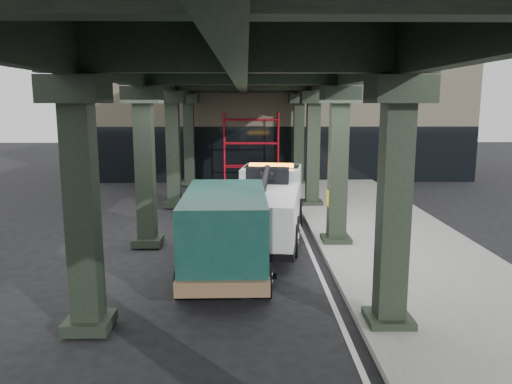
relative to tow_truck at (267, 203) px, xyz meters
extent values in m
plane|color=black|center=(-0.41, -2.96, -1.21)|extent=(90.00, 90.00, 0.00)
cube|color=gray|center=(4.09, -0.96, -1.13)|extent=(5.00, 40.00, 0.15)
cube|color=silver|center=(1.29, -0.96, -1.20)|extent=(0.12, 38.00, 0.01)
cube|color=black|center=(2.19, -6.96, 1.29)|extent=(0.55, 0.55, 5.00)
cube|color=black|center=(2.19, -6.96, 3.54)|extent=(1.10, 1.10, 0.50)
cube|color=black|center=(2.19, -6.96, -1.03)|extent=(0.90, 0.90, 0.24)
cube|color=black|center=(2.19, -0.96, 1.29)|extent=(0.55, 0.55, 5.00)
cube|color=black|center=(2.19, -0.96, 3.54)|extent=(1.10, 1.10, 0.50)
cube|color=black|center=(2.19, -0.96, -1.03)|extent=(0.90, 0.90, 0.24)
cube|color=black|center=(2.19, 5.04, 1.29)|extent=(0.55, 0.55, 5.00)
cube|color=black|center=(2.19, 5.04, 3.54)|extent=(1.10, 1.10, 0.50)
cube|color=black|center=(2.19, 5.04, -1.03)|extent=(0.90, 0.90, 0.24)
cube|color=black|center=(2.19, 11.04, 1.29)|extent=(0.55, 0.55, 5.00)
cube|color=black|center=(2.19, 11.04, 3.54)|extent=(1.10, 1.10, 0.50)
cube|color=black|center=(2.19, 11.04, -1.03)|extent=(0.90, 0.90, 0.24)
cube|color=black|center=(-3.81, -6.96, 1.29)|extent=(0.55, 0.55, 5.00)
cube|color=black|center=(-3.81, -6.96, 3.54)|extent=(1.10, 1.10, 0.50)
cube|color=black|center=(-3.81, -6.96, -1.03)|extent=(0.90, 0.90, 0.24)
cube|color=black|center=(-3.81, -0.96, 1.29)|extent=(0.55, 0.55, 5.00)
cube|color=black|center=(-3.81, -0.96, 3.54)|extent=(1.10, 1.10, 0.50)
cube|color=black|center=(-3.81, -0.96, -1.03)|extent=(0.90, 0.90, 0.24)
cube|color=black|center=(-3.81, 5.04, 1.29)|extent=(0.55, 0.55, 5.00)
cube|color=black|center=(-3.81, 5.04, 3.54)|extent=(1.10, 1.10, 0.50)
cube|color=black|center=(-3.81, 5.04, -1.03)|extent=(0.90, 0.90, 0.24)
cube|color=black|center=(-3.81, 11.04, 1.29)|extent=(0.55, 0.55, 5.00)
cube|color=black|center=(-3.81, 11.04, 3.54)|extent=(1.10, 1.10, 0.50)
cube|color=black|center=(-3.81, 11.04, -1.03)|extent=(0.90, 0.90, 0.24)
cube|color=black|center=(2.19, -0.96, 4.34)|extent=(0.35, 32.00, 1.10)
cube|color=black|center=(-3.81, -0.96, 4.34)|extent=(0.35, 32.00, 1.10)
cube|color=black|center=(-0.81, -0.96, 4.34)|extent=(0.35, 32.00, 1.10)
cube|color=black|center=(-0.81, -0.96, 5.04)|extent=(7.40, 32.00, 0.30)
cube|color=#C6B793|center=(1.59, 17.04, 2.79)|extent=(22.00, 10.00, 8.00)
cylinder|color=red|center=(-1.91, 11.94, 0.79)|extent=(0.08, 0.08, 4.00)
cylinder|color=red|center=(-1.91, 11.14, 0.79)|extent=(0.08, 0.08, 4.00)
cylinder|color=red|center=(1.09, 11.94, 0.79)|extent=(0.08, 0.08, 4.00)
cylinder|color=red|center=(1.09, 11.14, 0.79)|extent=(0.08, 0.08, 4.00)
cylinder|color=red|center=(-0.41, 11.94, -0.21)|extent=(3.00, 0.08, 0.08)
cylinder|color=red|center=(-0.41, 11.94, 1.09)|extent=(3.00, 0.08, 0.08)
cylinder|color=red|center=(-0.41, 11.94, 2.39)|extent=(3.00, 0.08, 0.08)
cube|color=black|center=(-0.06, -0.46, -0.58)|extent=(1.82, 6.76, 0.22)
cube|color=white|center=(0.25, 1.80, 0.18)|extent=(2.38, 2.42, 1.61)
cube|color=white|center=(0.38, 2.73, -0.27)|extent=(2.17, 0.91, 0.80)
cube|color=black|center=(0.28, 2.02, 0.63)|extent=(2.11, 1.42, 0.76)
cube|color=white|center=(-0.21, -1.48, 0.00)|extent=(2.75, 4.73, 1.25)
cube|color=orange|center=(0.23, 1.62, 1.07)|extent=(1.63, 0.47, 0.14)
cube|color=black|center=(0.04, 0.29, 0.89)|extent=(1.49, 0.73, 0.54)
cylinder|color=black|center=(-0.18, -1.30, 0.67)|extent=(0.65, 3.13, 1.20)
cube|color=black|center=(-0.53, -3.74, -0.89)|extent=(0.44, 1.28, 0.16)
cube|color=black|center=(-0.61, -4.36, -0.94)|extent=(1.45, 0.42, 0.16)
cylinder|color=black|center=(-0.68, 2.20, -0.72)|extent=(0.45, 1.02, 0.98)
cylinder|color=silver|center=(-0.68, 2.20, -0.72)|extent=(0.42, 0.58, 0.54)
cylinder|color=black|center=(1.26, 1.93, -0.72)|extent=(0.45, 1.02, 0.98)
cylinder|color=silver|center=(1.26, 1.93, -0.72)|extent=(0.42, 0.58, 0.54)
cylinder|color=black|center=(-1.09, -0.72, -0.72)|extent=(0.45, 1.02, 0.98)
cylinder|color=silver|center=(-1.09, -0.72, -0.72)|extent=(0.42, 0.58, 0.54)
cylinder|color=black|center=(0.85, -1.00, -0.72)|extent=(0.45, 1.02, 0.98)
cylinder|color=silver|center=(0.85, -1.00, -0.72)|extent=(0.42, 0.58, 0.54)
cylinder|color=black|center=(-1.26, -1.87, -0.72)|extent=(0.45, 1.02, 0.98)
cylinder|color=silver|center=(-1.26, -1.87, -0.72)|extent=(0.42, 0.58, 0.54)
cylinder|color=black|center=(0.69, -2.15, -0.72)|extent=(0.45, 1.02, 0.98)
cylinder|color=silver|center=(0.69, -2.15, -0.72)|extent=(0.42, 0.58, 0.54)
cube|color=#103A33|center=(-1.25, -1.17, -0.28)|extent=(2.01, 1.09, 0.88)
cube|color=#103A33|center=(-1.22, -3.85, 0.11)|extent=(2.09, 4.40, 1.90)
cube|color=brown|center=(-1.23, -3.46, -0.67)|extent=(2.14, 5.47, 0.34)
cube|color=black|center=(-1.25, -1.56, 0.50)|extent=(1.90, 0.44, 0.81)
cube|color=black|center=(-1.23, -3.56, 0.59)|extent=(2.11, 3.53, 0.54)
cube|color=silver|center=(-1.25, -0.66, -0.67)|extent=(1.95, 0.14, 0.29)
cylinder|color=black|center=(-2.22, -1.23, -0.80)|extent=(0.28, 0.82, 0.82)
cylinder|color=silver|center=(-2.22, -1.23, -0.80)|extent=(0.32, 0.45, 0.45)
cylinder|color=black|center=(-0.27, -1.21, -0.80)|extent=(0.28, 0.82, 0.82)
cylinder|color=silver|center=(-0.27, -1.21, -0.80)|extent=(0.32, 0.45, 0.45)
cylinder|color=black|center=(-2.18, -5.32, -0.80)|extent=(0.28, 0.82, 0.82)
cylinder|color=silver|center=(-2.18, -5.32, -0.80)|extent=(0.32, 0.45, 0.45)
cylinder|color=black|center=(-0.23, -5.30, -0.80)|extent=(0.28, 0.82, 0.82)
cylinder|color=silver|center=(-0.23, -5.30, -0.80)|extent=(0.32, 0.45, 0.45)
camera|label=1|loc=(-0.66, -16.36, 3.29)|focal=35.00mm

